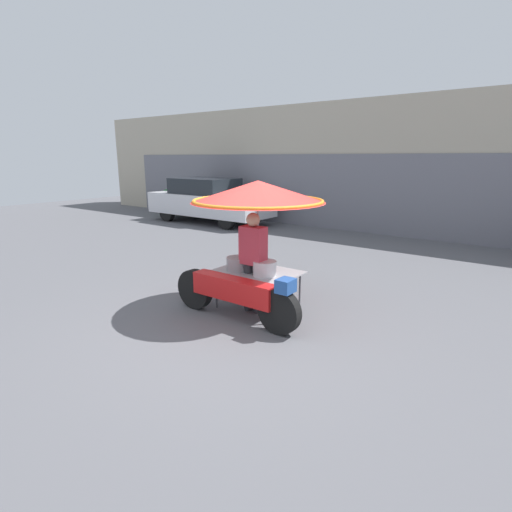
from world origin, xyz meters
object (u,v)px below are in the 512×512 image
at_px(parked_car, 209,200).
at_px(potted_plant, 169,200).
at_px(vendor_motorcycle_cart, 255,211).
at_px(vendor_person, 253,258).

relative_size(parked_car, potted_plant, 4.52).
bearing_deg(parked_car, vendor_motorcycle_cart, -42.23).
bearing_deg(parked_car, potted_plant, 166.86).
bearing_deg(parked_car, vendor_person, -42.53).
distance_m(parked_car, potted_plant, 2.96).
bearing_deg(potted_plant, parked_car, -13.14).
relative_size(vendor_motorcycle_cart, parked_car, 0.47).
relative_size(vendor_person, potted_plant, 1.48).
height_order(vendor_motorcycle_cart, parked_car, vendor_motorcycle_cart).
xyz_separation_m(vendor_motorcycle_cart, vendor_person, (0.02, -0.08, -0.69)).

